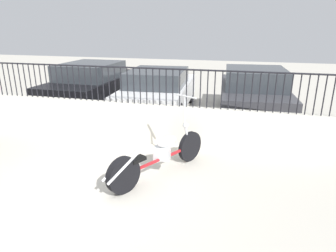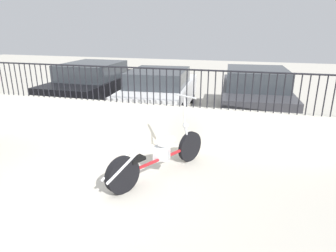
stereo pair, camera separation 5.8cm
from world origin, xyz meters
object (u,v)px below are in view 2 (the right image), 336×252
object	(u,v)px
motorcycle_red	(155,157)
car_black	(95,83)
car_dark_grey	(255,93)
car_white	(160,91)

from	to	relation	value
motorcycle_red	car_black	world-z (taller)	car_black
motorcycle_red	car_dark_grey	bearing A→B (deg)	8.08
car_dark_grey	car_white	bearing A→B (deg)	90.27
motorcycle_red	car_dark_grey	xyz separation A→B (m)	(1.68, 4.36, 0.34)
car_dark_grey	car_black	bearing A→B (deg)	83.85
car_white	car_dark_grey	bearing A→B (deg)	-89.40
car_black	car_dark_grey	size ratio (longest dim) A/B	1.06
car_black	car_dark_grey	distance (m)	5.25
car_white	car_black	bearing A→B (deg)	76.75
motorcycle_red	car_black	xyz separation A→B (m)	(-3.57, 4.55, 0.33)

